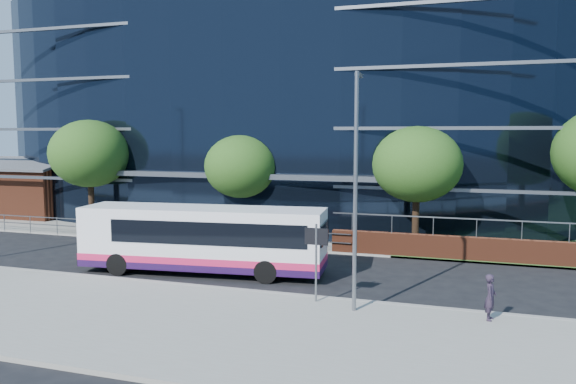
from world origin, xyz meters
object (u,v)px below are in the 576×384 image
(street_sign, at_px, (316,246))
(pedestrian, at_px, (490,297))
(tree_far_a, at_px, (90,154))
(tree_far_b, at_px, (241,167))
(tree_far_c, at_px, (417,164))
(brick_pavilion, at_px, (29,189))
(streetlight_east, at_px, (356,185))
(city_bus, at_px, (205,239))

(street_sign, xyz_separation_m, pedestrian, (5.86, -0.22, -1.25))
(pedestrian, bearing_deg, tree_far_a, 73.16)
(tree_far_b, xyz_separation_m, tree_far_c, (10.00, -0.50, 0.33))
(brick_pavilion, bearing_deg, street_sign, -29.65)
(tree_far_a, xyz_separation_m, tree_far_b, (10.00, 0.50, -0.65))
(street_sign, xyz_separation_m, tree_far_b, (-7.50, 11.09, 2.06))
(tree_far_c, bearing_deg, brick_pavilion, 171.18)
(street_sign, relative_size, tree_far_a, 0.40)
(tree_far_c, distance_m, pedestrian, 11.89)
(tree_far_b, bearing_deg, tree_far_c, -2.86)
(street_sign, bearing_deg, streetlight_east, -21.36)
(brick_pavilion, relative_size, tree_far_c, 1.32)
(tree_far_b, relative_size, city_bus, 0.55)
(streetlight_east, xyz_separation_m, city_bus, (-7.35, 3.55, -2.89))
(streetlight_east, relative_size, city_bus, 0.73)
(tree_far_c, distance_m, city_bus, 11.69)
(tree_far_a, bearing_deg, streetlight_east, -30.46)
(streetlight_east, height_order, pedestrian, streetlight_east)
(streetlight_east, bearing_deg, pedestrian, 4.81)
(streetlight_east, distance_m, city_bus, 8.66)
(tree_far_a, bearing_deg, city_bus, -33.18)
(brick_pavilion, distance_m, tree_far_c, 29.46)
(tree_far_b, relative_size, streetlight_east, 0.76)
(streetlight_east, bearing_deg, brick_pavilion, 150.76)
(brick_pavilion, distance_m, city_bus, 23.95)
(tree_far_a, xyz_separation_m, streetlight_east, (19.00, -11.17, -0.42))
(tree_far_a, bearing_deg, street_sign, -31.17)
(brick_pavilion, relative_size, city_bus, 0.78)
(brick_pavilion, height_order, city_bus, brick_pavilion)
(tree_far_c, distance_m, streetlight_east, 11.22)
(tree_far_b, bearing_deg, streetlight_east, -52.37)
(street_sign, height_order, streetlight_east, streetlight_east)
(street_sign, bearing_deg, city_bus, 153.09)
(tree_far_a, relative_size, city_bus, 0.64)
(tree_far_a, distance_m, city_bus, 14.31)
(tree_far_c, bearing_deg, streetlight_east, -95.11)
(street_sign, distance_m, tree_far_c, 11.14)
(tree_far_a, relative_size, pedestrian, 4.65)
(city_bus, bearing_deg, pedestrian, -21.61)
(street_sign, relative_size, tree_far_b, 0.46)
(street_sign, height_order, city_bus, street_sign)
(tree_far_b, xyz_separation_m, streetlight_east, (9.00, -11.67, 0.23))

